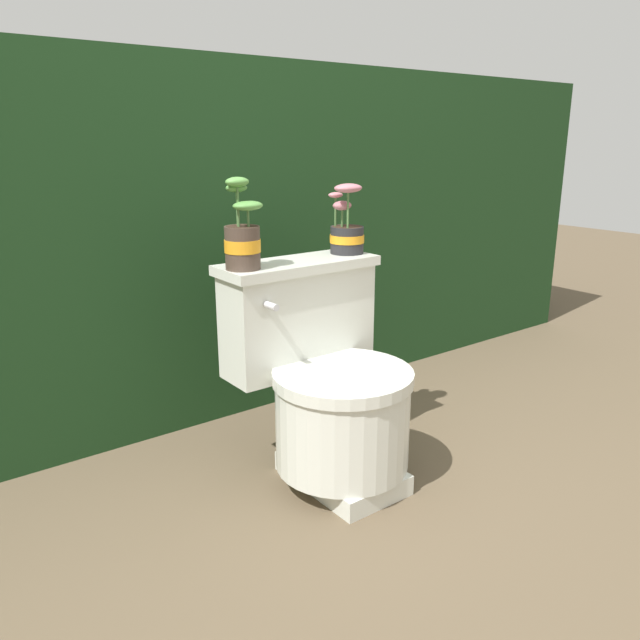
{
  "coord_description": "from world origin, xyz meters",
  "views": [
    {
      "loc": [
        -0.99,
        -1.28,
        1.02
      ],
      "look_at": [
        0.1,
        0.16,
        0.5
      ],
      "focal_mm": 35.0,
      "sensor_mm": 36.0,
      "label": 1
    }
  ],
  "objects": [
    {
      "name": "hedge_backdrop",
      "position": [
        0.0,
        1.04,
        0.65
      ],
      "size": [
        4.29,
        0.73,
        1.3
      ],
      "color": "#193819",
      "rests_on": "ground"
    },
    {
      "name": "toilet",
      "position": [
        0.1,
        0.13,
        0.3
      ],
      "size": [
        0.52,
        0.53,
        0.66
      ],
      "color": "silver",
      "rests_on": "ground"
    },
    {
      "name": "ground_plane",
      "position": [
        0.0,
        0.0,
        0.0
      ],
      "size": [
        12.0,
        12.0,
        0.0
      ],
      "primitive_type": "plane",
      "color": "brown"
    },
    {
      "name": "potted_plant_left",
      "position": [
        -0.1,
        0.26,
        0.75
      ],
      "size": [
        0.11,
        0.1,
        0.26
      ],
      "color": "#47382D",
      "rests_on": "toilet"
    },
    {
      "name": "potted_plant_midleft",
      "position": [
        0.29,
        0.28,
        0.74
      ],
      "size": [
        0.13,
        0.12,
        0.23
      ],
      "color": "#262628",
      "rests_on": "toilet"
    }
  ]
}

